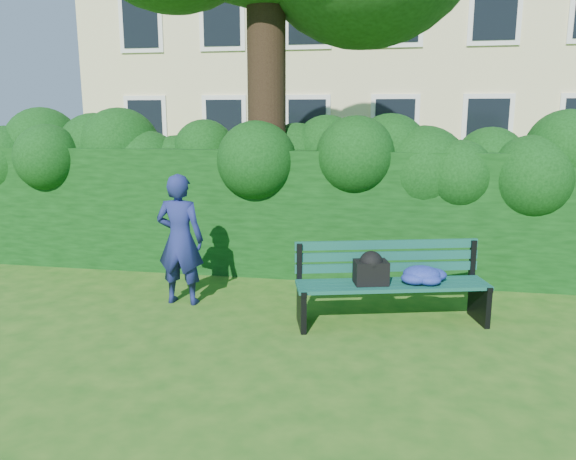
# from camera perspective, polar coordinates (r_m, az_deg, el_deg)

# --- Properties ---
(ground) EXTENTS (80.00, 80.00, 0.00)m
(ground) POSITION_cam_1_polar(r_m,az_deg,el_deg) (6.32, -1.01, -9.57)
(ground) COLOR #225816
(ground) RESTS_ON ground
(hedge) EXTENTS (10.00, 1.00, 1.80)m
(hedge) POSITION_cam_1_polar(r_m,az_deg,el_deg) (8.17, 2.05, 1.91)
(hedge) COLOR black
(hedge) RESTS_ON ground
(park_bench) EXTENTS (2.17, 1.08, 0.89)m
(park_bench) POSITION_cam_1_polar(r_m,az_deg,el_deg) (6.34, 10.80, -4.91)
(park_bench) COLOR #0D4438
(park_bench) RESTS_ON ground
(man_reading) EXTENTS (0.59, 0.39, 1.60)m
(man_reading) POSITION_cam_1_polar(r_m,az_deg,el_deg) (6.92, -10.91, -0.95)
(man_reading) COLOR navy
(man_reading) RESTS_ON ground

